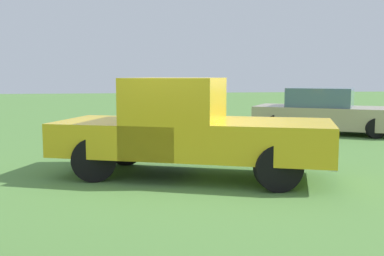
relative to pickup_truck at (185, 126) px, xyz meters
The scene contains 3 objects.
ground_plane 0.97m from the pickup_truck, 64.12° to the left, with size 80.00×80.00×0.00m, color #54843D.
pickup_truck is the anchor object (origin of this frame).
sedan_far 7.73m from the pickup_truck, 134.66° to the right, with size 4.79×3.98×1.45m.
Camera 1 is at (1.13, 7.85, 1.85)m, focal length 42.08 mm.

